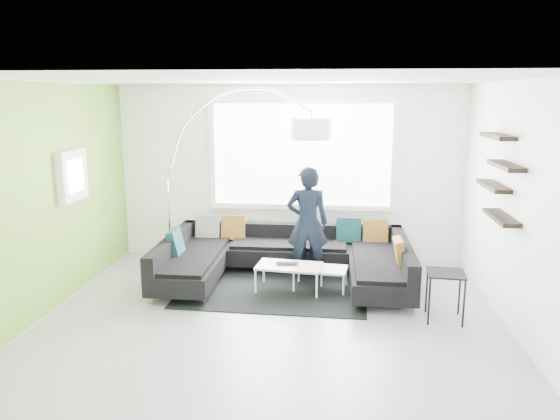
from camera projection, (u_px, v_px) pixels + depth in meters
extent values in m
plane|color=gray|center=(272.00, 317.00, 6.60)|extent=(5.50, 5.50, 0.00)
cube|color=white|center=(289.00, 173.00, 8.74)|extent=(5.50, 0.04, 2.80)
cube|color=white|center=(231.00, 273.00, 3.88)|extent=(5.50, 0.04, 2.80)
cube|color=white|center=(45.00, 199.00, 6.58)|extent=(0.04, 5.00, 2.80)
cube|color=white|center=(518.00, 209.00, 6.04)|extent=(0.04, 5.00, 2.80)
cube|color=white|center=(271.00, 79.00, 6.02)|extent=(5.50, 5.00, 0.04)
cube|color=#6B9E33|center=(46.00, 199.00, 6.57)|extent=(0.01, 5.00, 2.80)
cube|color=white|center=(302.00, 155.00, 8.62)|extent=(2.96, 0.06, 1.68)
cube|color=white|center=(73.00, 176.00, 7.11)|extent=(0.12, 0.66, 0.66)
cube|color=black|center=(499.00, 176.00, 6.38)|extent=(0.20, 1.24, 0.95)
cube|color=black|center=(285.00, 271.00, 7.76)|extent=(3.45, 2.14, 0.36)
cube|color=black|center=(285.00, 249.00, 7.69)|extent=(3.45, 2.14, 0.27)
cube|color=brown|center=(285.00, 245.00, 7.68)|extent=(3.09, 0.18, 0.38)
cube|color=black|center=(274.00, 288.00, 7.55)|extent=(2.58, 1.92, 0.01)
cube|color=white|center=(305.00, 277.00, 7.47)|extent=(1.19, 0.78, 0.37)
cube|color=black|center=(445.00, 296.00, 6.46)|extent=(0.47, 0.47, 0.59)
imported|color=black|center=(307.00, 223.00, 7.86)|extent=(0.66, 0.49, 1.64)
imported|color=black|center=(287.00, 265.00, 7.38)|extent=(0.31, 0.22, 0.02)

